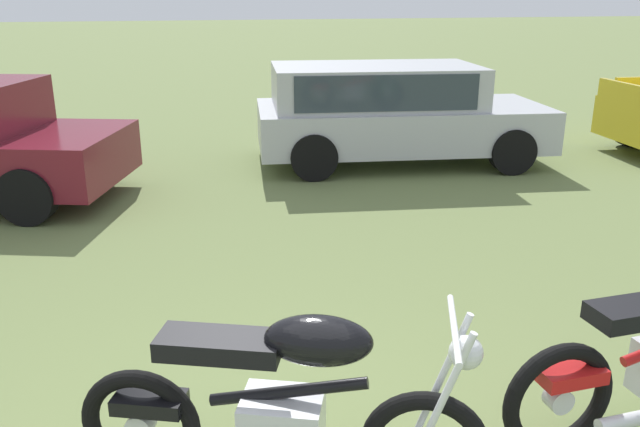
% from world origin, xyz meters
% --- Properties ---
extents(motorcycle_black, '(1.97, 1.01, 1.02)m').
position_xyz_m(motorcycle_black, '(0.08, 0.32, 0.49)').
color(motorcycle_black, black).
rests_on(motorcycle_black, ground).
extents(car_silver, '(4.37, 2.34, 1.43)m').
position_xyz_m(car_silver, '(2.84, 6.69, 0.83)').
color(car_silver, '#B2B5BA').
rests_on(car_silver, ground).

